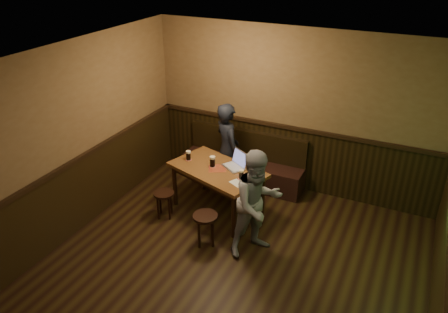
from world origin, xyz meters
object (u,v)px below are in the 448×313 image
stool_right (205,221)px  laptop (236,163)px  stool_left (164,197)px  person_grey (257,204)px  pint_mid (212,161)px  pint_right (241,175)px  person_suit (227,150)px  pub_table (217,174)px  pint_left (188,155)px  bench (244,166)px

stool_right → laptop: laptop is taller
stool_left → person_grey: 1.68m
pint_mid → pint_right: bearing=-16.3°
stool_right → person_suit: person_suit is taller
pub_table → stool_right: size_ratio=3.39×
pint_left → laptop: bearing=8.6°
pint_left → person_suit: (0.44, 0.55, -0.05)m
pint_mid → person_suit: 0.58m
stool_left → pint_mid: pint_mid is taller
laptop → person_suit: (-0.35, 0.43, -0.03)m
pub_table → pint_mid: pint_mid is taller
bench → pint_left: size_ratio=13.64×
stool_right → person_grey: size_ratio=0.31×
laptop → person_suit: 0.56m
person_grey → pub_table: bearing=91.1°
pub_table → person_grey: size_ratio=1.06×
person_suit → pint_right: bearing=165.9°
stool_right → person_suit: size_ratio=0.30×
stool_right → bench: bearing=96.5°
stool_left → person_grey: person_grey is taller
pub_table → person_suit: bearing=117.8°
pint_left → pint_mid: bearing=-4.1°
bench → stool_right: (0.22, -1.88, 0.08)m
pub_table → person_suit: person_suit is taller
person_suit → bench: bearing=-65.6°
laptop → pint_mid: bearing=-124.2°
laptop → person_grey: 1.07m
bench → pint_right: size_ratio=14.46×
laptop → pub_table: bearing=-112.3°
bench → laptop: 1.06m
stool_left → pint_mid: 0.95m
pint_left → pint_mid: size_ratio=0.91×
stool_right → pint_left: pint_left is taller
pint_mid → pint_right: size_ratio=1.16×
pint_right → laptop: 0.39m
stool_left → pint_left: bearing=75.5°
stool_left → laptop: laptop is taller
pub_table → person_suit: size_ratio=1.01×
stool_right → pint_mid: 1.03m
pint_right → laptop: bearing=125.1°
bench → person_grey: person_grey is taller
laptop → person_grey: (0.68, -0.83, -0.07)m
bench → stool_left: bench is taller
stool_left → pint_mid: (0.60, 0.52, 0.52)m
stool_left → laptop: size_ratio=0.98×
bench → pint_left: (-0.55, -1.00, 0.56)m
pint_left → laptop: 0.80m
stool_left → person_suit: 1.33m
bench → person_suit: 0.69m
pub_table → laptop: bearing=53.3°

